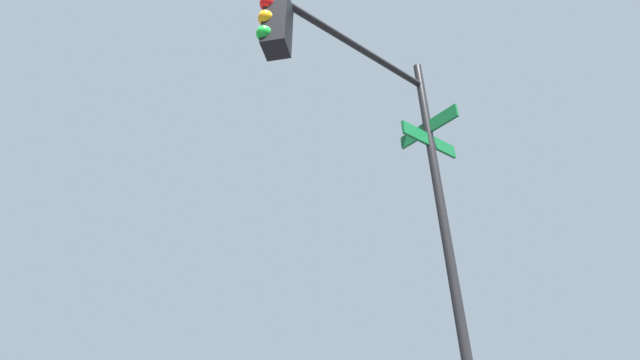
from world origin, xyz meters
TOP-DOWN VIEW (x-y plane):
  - traffic_signal_near at (-6.67, -5.81)m, footprint 2.31×2.44m

SIDE VIEW (x-z plane):
  - traffic_signal_near at x=-6.67m, z-range 1.28..7.45m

